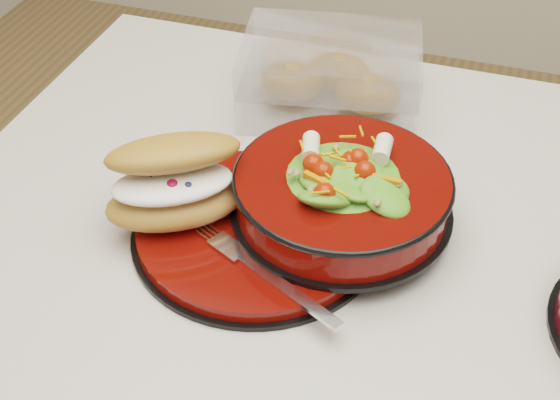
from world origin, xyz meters
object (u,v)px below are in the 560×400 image
(salad_bowl, at_px, (343,186))
(fork, at_px, (269,276))
(dinner_plate, at_px, (257,229))
(croissant, at_px, (175,182))
(pastry_box, at_px, (331,76))

(salad_bowl, distance_m, fork, 0.13)
(salad_bowl, bearing_deg, dinner_plate, -150.97)
(croissant, xyz_separation_m, fork, (0.12, -0.06, -0.04))
(salad_bowl, bearing_deg, croissant, -161.09)
(fork, distance_m, pastry_box, 0.35)
(pastry_box, bearing_deg, dinner_plate, -102.04)
(croissant, relative_size, fork, 1.03)
(dinner_plate, xyz_separation_m, salad_bowl, (0.08, 0.04, 0.05))
(dinner_plate, xyz_separation_m, fork, (0.04, -0.07, 0.01))
(pastry_box, bearing_deg, croissant, -118.59)
(pastry_box, bearing_deg, salad_bowl, -82.67)
(salad_bowl, relative_size, pastry_box, 0.95)
(dinner_plate, relative_size, salad_bowl, 1.13)
(salad_bowl, height_order, pastry_box, salad_bowl)
(croissant, height_order, fork, croissant)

